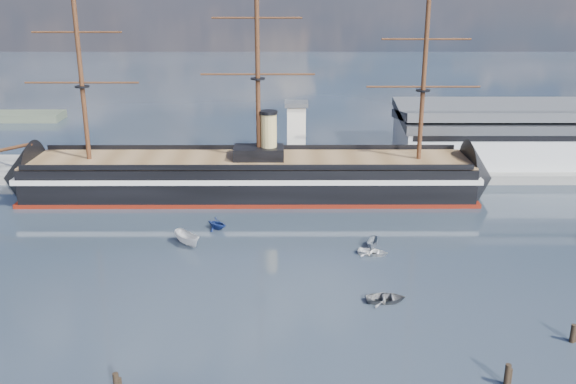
{
  "coord_description": "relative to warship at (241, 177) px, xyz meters",
  "views": [
    {
      "loc": [
        1.09,
        -64.0,
        41.62
      ],
      "look_at": [
        1.17,
        35.0,
        9.0
      ],
      "focal_mm": 40.0,
      "sensor_mm": 36.0,
      "label": 1
    }
  ],
  "objects": [
    {
      "name": "ground",
      "position": [
        8.37,
        -20.0,
        -4.04
      ],
      "size": [
        600.0,
        600.0,
        0.0
      ],
      "primitive_type": "plane",
      "color": "black",
      "rests_on": "ground"
    },
    {
      "name": "quay",
      "position": [
        18.37,
        16.0,
        -4.04
      ],
      "size": [
        180.0,
        18.0,
        2.0
      ],
      "primitive_type": "cube",
      "color": "slate",
      "rests_on": "ground"
    },
    {
      "name": "warehouse",
      "position": [
        66.37,
        20.0,
        3.95
      ],
      "size": [
        63.0,
        21.0,
        11.6
      ],
      "color": "#B7BABC",
      "rests_on": "ground"
    },
    {
      "name": "quay_tower",
      "position": [
        11.37,
        13.0,
        5.72
      ],
      "size": [
        5.0,
        5.0,
        15.0
      ],
      "color": "silver",
      "rests_on": "ground"
    },
    {
      "name": "warship",
      "position": [
        0.0,
        0.0,
        0.0
      ],
      "size": [
        112.9,
        16.47,
        53.94
      ],
      "rotation": [
        0.0,
        0.0,
        0.0
      ],
      "color": "black",
      "rests_on": "ground"
    },
    {
      "name": "motorboat_a",
      "position": [
        -7.05,
        -26.15,
        -4.04
      ],
      "size": [
        7.46,
        6.86,
        2.98
      ],
      "primitive_type": "imported",
      "rotation": [
        0.0,
        0.0,
        0.7
      ],
      "color": "silver",
      "rests_on": "ground"
    },
    {
      "name": "motorboat_b",
      "position": [
        22.9,
        -45.66,
        -4.04
      ],
      "size": [
        1.59,
        3.52,
        1.61
      ],
      "primitive_type": "imported",
      "rotation": [
        0.0,
        0.0,
        1.63
      ],
      "color": "slate",
      "rests_on": "ground"
    },
    {
      "name": "motorboat_c",
      "position": [
        23.38,
        -27.21,
        -4.04
      ],
      "size": [
        5.34,
        3.2,
        2.01
      ],
      "primitive_type": "imported",
      "rotation": [
        0.0,
        0.0,
        -0.29
      ],
      "color": "slate",
      "rests_on": "ground"
    },
    {
      "name": "motorboat_d",
      "position": [
        -3.0,
        -18.55,
        -4.04
      ],
      "size": [
        6.12,
        6.92,
        2.39
      ],
      "primitive_type": "imported",
      "rotation": [
        0.0,
        0.0,
        0.94
      ],
      "color": "navy",
      "rests_on": "ground"
    },
    {
      "name": "motorboat_e",
      "position": [
        23.11,
        -29.85,
        -4.04
      ],
      "size": [
        2.1,
        3.28,
        1.42
      ],
      "primitive_type": "imported",
      "rotation": [
        0.0,
        0.0,
        1.26
      ],
      "color": "white",
      "rests_on": "ground"
    },
    {
      "name": "piling_far_right",
      "position": [
        43.95,
        -55.92,
        -4.04
      ],
      "size": [
        0.64,
        0.64,
        3.07
      ],
      "primitive_type": "cylinder",
      "color": "black",
      "rests_on": "ground"
    }
  ]
}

